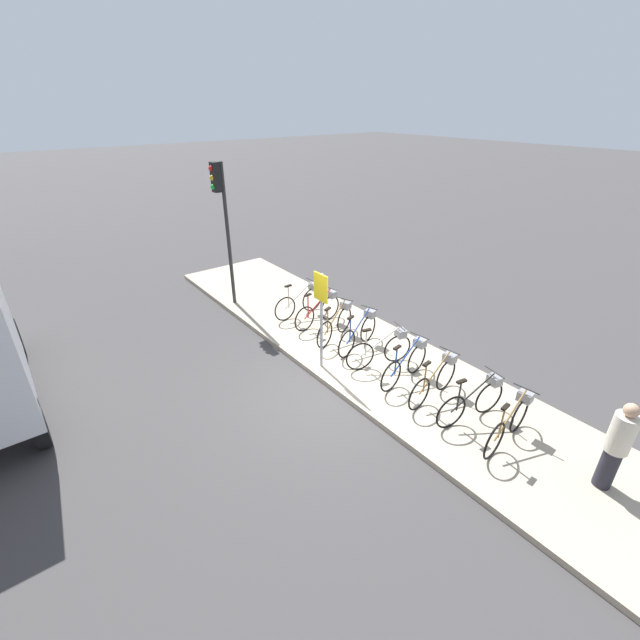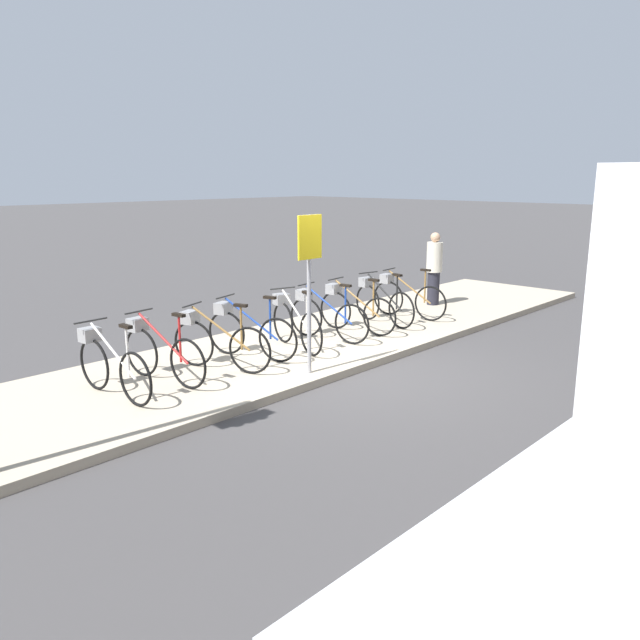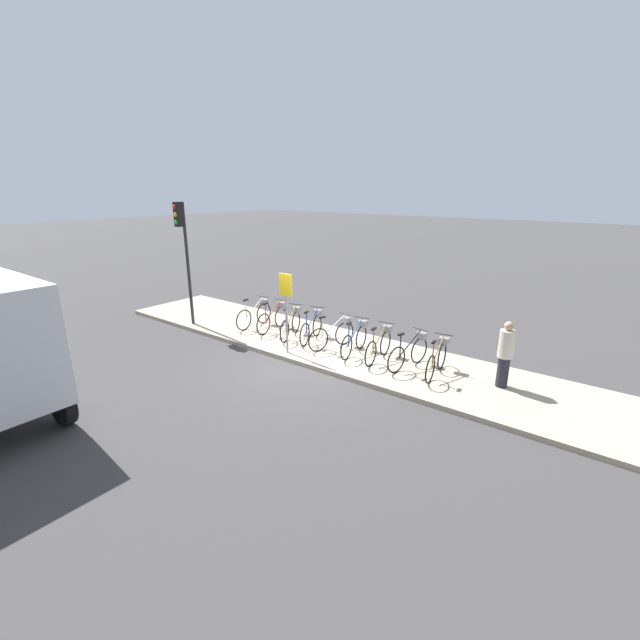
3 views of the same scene
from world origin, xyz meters
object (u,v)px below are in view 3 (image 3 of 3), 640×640
at_px(traffic_light, 183,239).
at_px(parked_bicycle_8, 438,358).
at_px(parked_bicycle_2, 292,323).
at_px(parked_bicycle_0, 256,313).
at_px(parked_bicycle_5, 356,338).
at_px(parked_bicycle_3, 312,326).
at_px(parked_bicycle_7, 410,351).
at_px(sign_post, 286,300).
at_px(parked_bicycle_4, 334,333).
at_px(parked_bicycle_1, 274,317).
at_px(parked_bicycle_6, 380,344).
at_px(pedestrian, 505,353).

bearing_deg(traffic_light, parked_bicycle_8, 8.29).
bearing_deg(parked_bicycle_2, traffic_light, -161.69).
bearing_deg(parked_bicycle_0, parked_bicycle_5, -0.65).
bearing_deg(parked_bicycle_3, parked_bicycle_0, -178.07).
bearing_deg(parked_bicycle_5, parked_bicycle_7, 1.49).
distance_m(parked_bicycle_2, sign_post, 1.75).
bearing_deg(parked_bicycle_3, parked_bicycle_4, -7.77).
xyz_separation_m(parked_bicycle_1, parked_bicycle_4, (2.46, -0.11, 0.00)).
bearing_deg(parked_bicycle_6, parked_bicycle_1, 178.46).
xyz_separation_m(parked_bicycle_1, parked_bicycle_5, (3.18, -0.11, 0.00)).
bearing_deg(parked_bicycle_8, parked_bicycle_2, -179.57).
bearing_deg(sign_post, parked_bicycle_0, 154.01).
height_order(parked_bicycle_2, parked_bicycle_7, same).
xyz_separation_m(parked_bicycle_1, pedestrian, (7.01, 0.19, 0.38)).
height_order(parked_bicycle_4, parked_bicycle_6, same).
bearing_deg(parked_bicycle_6, parked_bicycle_7, 2.45).
bearing_deg(parked_bicycle_3, sign_post, -85.37).
height_order(parked_bicycle_2, parked_bicycle_6, same).
bearing_deg(pedestrian, parked_bicycle_5, -175.51).
bearing_deg(parked_bicycle_6, parked_bicycle_4, -179.81).
bearing_deg(parked_bicycle_3, parked_bicycle_8, -1.56).
height_order(parked_bicycle_3, parked_bicycle_4, same).
bearing_deg(parked_bicycle_5, parked_bicycle_8, 0.33).
relative_size(parked_bicycle_8, traffic_light, 0.41).
relative_size(parked_bicycle_1, pedestrian, 1.03).
bearing_deg(parked_bicycle_4, parked_bicycle_1, 177.41).
xyz_separation_m(parked_bicycle_2, sign_post, (0.80, -1.12, 1.08)).
relative_size(parked_bicycle_1, parked_bicycle_4, 1.03).
relative_size(parked_bicycle_3, parked_bicycle_6, 0.97).
bearing_deg(parked_bicycle_4, sign_post, -124.98).
xyz_separation_m(parked_bicycle_4, parked_bicycle_8, (3.10, 0.01, 0.00)).
distance_m(parked_bicycle_1, parked_bicycle_6, 3.94).
distance_m(parked_bicycle_0, parked_bicycle_8, 6.32).
xyz_separation_m(parked_bicycle_3, pedestrian, (5.45, 0.18, 0.38)).
xyz_separation_m(parked_bicycle_1, parked_bicycle_8, (5.55, -0.10, 0.00)).
xyz_separation_m(parked_bicycle_0, parked_bicycle_4, (3.22, -0.04, 0.00)).
bearing_deg(parked_bicycle_5, parked_bicycle_0, 179.35).
bearing_deg(parked_bicycle_1, parked_bicycle_7, -0.82).
height_order(parked_bicycle_0, parked_bicycle_1, same).
bearing_deg(parked_bicycle_8, parked_bicycle_5, -179.67).
distance_m(pedestrian, traffic_light, 9.98).
height_order(parked_bicycle_3, parked_bicycle_5, same).
distance_m(parked_bicycle_1, parked_bicycle_8, 5.55).
xyz_separation_m(parked_bicycle_2, parked_bicycle_6, (3.09, 0.03, 0.00)).
distance_m(parked_bicycle_2, pedestrian, 6.17).
relative_size(parked_bicycle_0, parked_bicycle_6, 1.00).
xyz_separation_m(parked_bicycle_2, pedestrian, (6.15, 0.32, 0.38)).
relative_size(parked_bicycle_0, parked_bicycle_1, 1.01).
height_order(parked_bicycle_1, parked_bicycle_8, same).
height_order(parked_bicycle_3, parked_bicycle_7, same).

